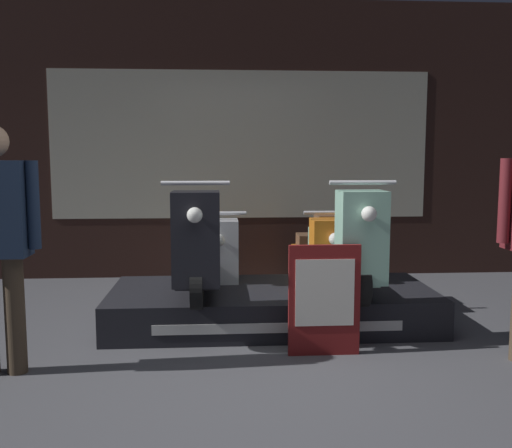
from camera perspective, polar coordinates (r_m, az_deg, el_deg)
The scene contains 8 objects.
ground_plane at distance 3.54m, azimuth 0.99°, elevation -16.87°, with size 30.00×30.00×0.00m, color #4C4C51.
shop_wall_back at distance 6.73m, azimuth -1.49°, elevation 8.31°, with size 7.95×0.09×3.20m.
display_platform at distance 4.90m, azimuth 1.57°, elevation -8.20°, with size 2.71×1.15×0.31m.
scooter_display_left at distance 4.72m, azimuth -5.73°, elevation -2.41°, with size 0.49×1.64×0.94m.
scooter_display_right at distance 4.83m, azimuth 8.87°, elevation -2.24°, with size 0.49×1.64×0.94m.
scooter_backrow_0 at distance 5.65m, azimuth -3.75°, elevation -4.03°, with size 0.49×1.64×0.94m.
scooter_backrow_1 at distance 5.73m, azimuth 6.36°, elevation -3.89°, with size 0.49×1.64×0.94m.
price_sign_board at distance 4.12m, azimuth 6.84°, elevation -7.53°, with size 0.51×0.04×0.80m.
Camera 1 is at (-0.27, -3.23, 1.42)m, focal length 40.00 mm.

